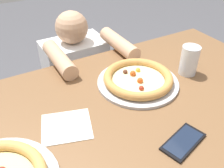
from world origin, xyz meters
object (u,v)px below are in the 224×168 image
Objects in this scene: cell_phone at (183,142)px; diner_seated at (78,88)px; pizza_far at (138,79)px; water_cup_clear at (189,60)px.

cell_phone is 0.18× the size of diner_seated.
pizza_far is 0.33m from cell_phone.
cell_phone is 0.90m from diner_seated.
pizza_far is 2.62× the size of water_cup_clear.
cell_phone is (-0.06, -0.33, -0.02)m from pizza_far.
pizza_far is at bearing -82.03° from diner_seated.
diner_seated is (-0.30, 0.55, -0.39)m from water_cup_clear.
pizza_far is 2.00× the size of cell_phone.
diner_seated is (-0.07, 0.51, -0.35)m from pizza_far.
water_cup_clear is 0.14× the size of diner_seated.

